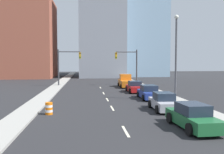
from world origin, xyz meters
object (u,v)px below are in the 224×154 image
at_px(street_lamp, 176,52).
at_px(sedan_silver, 164,102).
at_px(sedan_red, 135,87).
at_px(pickup_truck_orange, 126,82).
at_px(traffic_signal_left, 65,63).
at_px(traffic_signal_right, 131,63).
at_px(traffic_barrel, 49,108).
at_px(sedan_green, 192,117).
at_px(sedan_blue, 149,93).

height_order(street_lamp, sedan_silver, street_lamp).
distance_m(sedan_red, pickup_truck_orange, 6.96).
distance_m(traffic_signal_left, street_lamp, 21.65).
xyz_separation_m(traffic_signal_right, sedan_silver, (-1.22, -22.41, -3.31)).
xyz_separation_m(traffic_signal_left, sedan_silver, (10.04, -22.41, -3.31)).
bearing_deg(pickup_truck_orange, sedan_red, -88.72).
bearing_deg(traffic_barrel, traffic_signal_left, 91.53).
bearing_deg(sedan_silver, sedan_green, -88.38).
bearing_deg(sedan_green, sedan_blue, 85.56).
height_order(sedan_blue, pickup_truck_orange, pickup_truck_orange).
relative_size(sedan_green, sedan_silver, 1.12).
distance_m(traffic_signal_left, sedan_silver, 24.78).
distance_m(sedan_silver, sedan_red, 12.75).
height_order(street_lamp, sedan_green, street_lamp).
bearing_deg(street_lamp, traffic_signal_left, 126.78).
distance_m(traffic_barrel, sedan_green, 10.67).
bearing_deg(pickup_truck_orange, sedan_silver, -89.32).
bearing_deg(traffic_barrel, traffic_signal_right, 65.29).
bearing_deg(traffic_signal_right, traffic_signal_left, 180.00).
distance_m(traffic_barrel, sedan_silver, 9.45).
distance_m(traffic_signal_right, sedan_red, 10.27).
xyz_separation_m(street_lamp, pickup_truck_orange, (-2.95, 14.61, -4.33)).
height_order(traffic_signal_left, sedan_red, traffic_signal_left).
distance_m(traffic_signal_right, sedan_green, 28.41).
relative_size(sedan_green, pickup_truck_orange, 0.88).
bearing_deg(sedan_silver, sedan_blue, 88.43).
height_order(street_lamp, sedan_red, street_lamp).
bearing_deg(pickup_truck_orange, sedan_green, -89.42).
bearing_deg(street_lamp, sedan_red, 110.49).
height_order(traffic_signal_right, street_lamp, street_lamp).
bearing_deg(traffic_signal_right, pickup_truck_orange, -115.02).
bearing_deg(sedan_blue, sedan_green, -91.06).
bearing_deg(street_lamp, sedan_blue, 149.49).
height_order(sedan_red, pickup_truck_orange, pickup_truck_orange).
relative_size(street_lamp, sedan_red, 2.02).
relative_size(traffic_barrel, street_lamp, 0.11).
relative_size(traffic_signal_left, street_lamp, 0.69).
bearing_deg(traffic_signal_left, sedan_red, -43.77).
xyz_separation_m(traffic_signal_left, sedan_red, (10.08, -9.66, -3.30)).
relative_size(traffic_signal_left, traffic_barrel, 6.54).
relative_size(traffic_signal_right, traffic_barrel, 6.54).
height_order(traffic_signal_left, traffic_signal_right, same).
distance_m(traffic_signal_left, pickup_truck_orange, 10.82).
bearing_deg(sedan_silver, traffic_barrel, -173.72).
bearing_deg(traffic_signal_right, sedan_silver, -93.12).
distance_m(sedan_green, pickup_truck_orange, 25.49).
bearing_deg(traffic_signal_right, sedan_red, -96.94).
height_order(sedan_silver, pickup_truck_orange, pickup_truck_orange).
distance_m(street_lamp, sedan_silver, 7.39).
relative_size(traffic_signal_right, sedan_green, 1.30).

